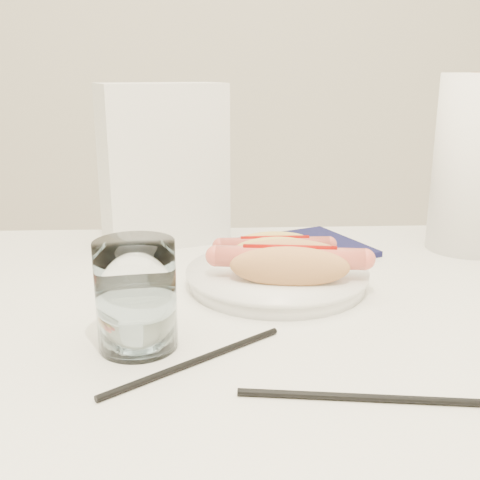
{
  "coord_description": "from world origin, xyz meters",
  "views": [
    {
      "loc": [
        -0.05,
        -0.62,
        1.02
      ],
      "look_at": [
        -0.02,
        0.08,
        0.82
      ],
      "focal_mm": 43.14,
      "sensor_mm": 36.0,
      "label": 1
    }
  ],
  "objects_px": {
    "table": "(257,363)",
    "paper_towel_roll": "(473,164)",
    "plate": "(277,279)",
    "hotdog_left": "(275,249)",
    "water_glass": "(136,295)",
    "hotdog_right": "(289,263)",
    "napkin_box": "(163,165)"
  },
  "relations": [
    {
      "from": "table",
      "to": "paper_towel_roll",
      "type": "xyz_separation_m",
      "value": [
        0.35,
        0.25,
        0.2
      ]
    },
    {
      "from": "plate",
      "to": "paper_towel_roll",
      "type": "bearing_deg",
      "value": 25.34
    },
    {
      "from": "table",
      "to": "plate",
      "type": "xyz_separation_m",
      "value": [
        0.03,
        0.1,
        0.07
      ]
    },
    {
      "from": "hotdog_left",
      "to": "water_glass",
      "type": "height_order",
      "value": "water_glass"
    },
    {
      "from": "hotdog_left",
      "to": "hotdog_right",
      "type": "height_order",
      "value": "hotdog_right"
    },
    {
      "from": "plate",
      "to": "water_glass",
      "type": "bearing_deg",
      "value": -133.88
    },
    {
      "from": "hotdog_right",
      "to": "table",
      "type": "bearing_deg",
      "value": -117.46
    },
    {
      "from": "table",
      "to": "plate",
      "type": "relative_size",
      "value": 5.16
    },
    {
      "from": "hotdog_right",
      "to": "water_glass",
      "type": "bearing_deg",
      "value": -135.55
    },
    {
      "from": "table",
      "to": "napkin_box",
      "type": "xyz_separation_m",
      "value": [
        -0.13,
        0.32,
        0.19
      ]
    },
    {
      "from": "hotdog_right",
      "to": "plate",
      "type": "bearing_deg",
      "value": 114.97
    },
    {
      "from": "table",
      "to": "water_glass",
      "type": "distance_m",
      "value": 0.19
    },
    {
      "from": "plate",
      "to": "napkin_box",
      "type": "bearing_deg",
      "value": 126.6
    },
    {
      "from": "napkin_box",
      "to": "paper_towel_roll",
      "type": "xyz_separation_m",
      "value": [
        0.49,
        -0.07,
        0.01
      ]
    },
    {
      "from": "water_glass",
      "to": "napkin_box",
      "type": "relative_size",
      "value": 0.44
    },
    {
      "from": "plate",
      "to": "hotdog_left",
      "type": "relative_size",
      "value": 1.54
    },
    {
      "from": "napkin_box",
      "to": "plate",
      "type": "bearing_deg",
      "value": -73.63
    },
    {
      "from": "plate",
      "to": "hotdog_left",
      "type": "distance_m",
      "value": 0.05
    },
    {
      "from": "paper_towel_roll",
      "to": "hotdog_left",
      "type": "bearing_deg",
      "value": -160.53
    },
    {
      "from": "water_glass",
      "to": "napkin_box",
      "type": "distance_m",
      "value": 0.4
    },
    {
      "from": "hotdog_left",
      "to": "napkin_box",
      "type": "relative_size",
      "value": 0.58
    },
    {
      "from": "paper_towel_roll",
      "to": "hotdog_right",
      "type": "bearing_deg",
      "value": -148.73
    },
    {
      "from": "plate",
      "to": "hotdog_right",
      "type": "xyz_separation_m",
      "value": [
        0.01,
        -0.04,
        0.03
      ]
    },
    {
      "from": "table",
      "to": "napkin_box",
      "type": "bearing_deg",
      "value": 112.06
    },
    {
      "from": "table",
      "to": "hotdog_left",
      "type": "distance_m",
      "value": 0.17
    },
    {
      "from": "hotdog_left",
      "to": "hotdog_right",
      "type": "bearing_deg",
      "value": -82.09
    },
    {
      "from": "plate",
      "to": "napkin_box",
      "type": "distance_m",
      "value": 0.3
    },
    {
      "from": "table",
      "to": "hotdog_left",
      "type": "xyz_separation_m",
      "value": [
        0.03,
        0.14,
        0.1
      ]
    },
    {
      "from": "hotdog_left",
      "to": "napkin_box",
      "type": "height_order",
      "value": "napkin_box"
    },
    {
      "from": "hotdog_right",
      "to": "paper_towel_roll",
      "type": "relative_size",
      "value": 0.69
    },
    {
      "from": "water_glass",
      "to": "napkin_box",
      "type": "bearing_deg",
      "value": 90.22
    },
    {
      "from": "plate",
      "to": "hotdog_left",
      "type": "bearing_deg",
      "value": 88.56
    }
  ]
}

